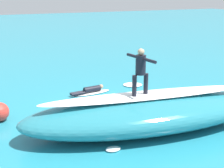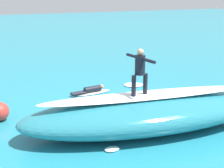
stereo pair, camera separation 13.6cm
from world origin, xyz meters
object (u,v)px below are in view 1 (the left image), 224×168
at_px(surfboard_riding, 140,96).
at_px(surfer_paddling, 90,90).
at_px(surfer_riding, 141,68).
at_px(surfboard_paddling, 92,93).

distance_m(surfboard_riding, surfer_paddling, 4.89).
height_order(surfboard_riding, surfer_paddling, surfboard_riding).
bearing_deg(surfboard_riding, surfer_riding, -100.46).
height_order(surfboard_riding, surfer_riding, surfer_riding).
distance_m(surfboard_riding, surfer_riding, 1.02).
bearing_deg(surfer_riding, surfer_paddling, -95.59).
bearing_deg(surfboard_riding, surfer_paddling, -95.59).
bearing_deg(surfer_riding, surfboard_riding, 79.54).
height_order(surfboard_paddling, surfer_paddling, surfer_paddling).
bearing_deg(surfer_paddling, surfboard_paddling, 0.00).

